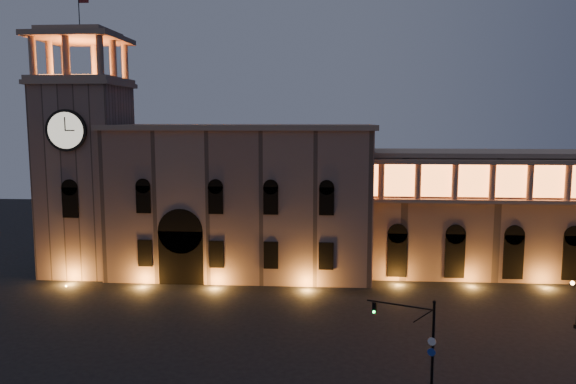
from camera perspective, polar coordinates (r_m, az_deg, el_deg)
The scene contains 5 objects.
ground at distance 47.81m, azimuth -6.16°, elevation -15.01°, with size 160.00×160.00×0.00m, color black.
government_building at distance 66.87m, azimuth -4.73°, elevation -0.74°, with size 30.80×12.80×17.60m.
clock_tower at distance 70.71m, azimuth -19.83°, elevation 2.33°, with size 9.80×9.80×32.40m.
colonnade_wing at distance 72.40m, azimuth 23.29°, elevation -1.85°, with size 40.60×11.50×14.50m.
traffic_light at distance 39.31m, azimuth 13.31°, elevation -14.81°, with size 4.46×2.08×6.58m.
Camera 1 is at (7.96, -43.51, 18.15)m, focal length 35.00 mm.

